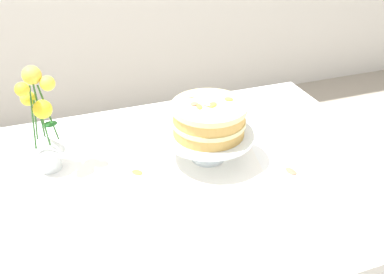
{
  "coord_description": "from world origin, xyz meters",
  "views": [
    {
      "loc": [
        -0.31,
        -0.98,
        1.51
      ],
      "look_at": [
        0.05,
        0.02,
        0.86
      ],
      "focal_mm": 38.53,
      "sensor_mm": 36.0,
      "label": 1
    }
  ],
  "objects_px": {
    "dining_table": "(182,201)",
    "flower_vase": "(43,128)",
    "layer_cake": "(209,119)",
    "cake_stand": "(208,137)"
  },
  "relations": [
    {
      "from": "dining_table",
      "to": "layer_cake",
      "type": "height_order",
      "value": "layer_cake"
    },
    {
      "from": "dining_table",
      "to": "flower_vase",
      "type": "relative_size",
      "value": 4.17
    },
    {
      "from": "dining_table",
      "to": "layer_cake",
      "type": "relative_size",
      "value": 5.94
    },
    {
      "from": "flower_vase",
      "to": "layer_cake",
      "type": "bearing_deg",
      "value": -13.81
    },
    {
      "from": "cake_stand",
      "to": "dining_table",
      "type": "bearing_deg",
      "value": -147.13
    },
    {
      "from": "cake_stand",
      "to": "layer_cake",
      "type": "distance_m",
      "value": 0.07
    },
    {
      "from": "cake_stand",
      "to": "layer_cake",
      "type": "height_order",
      "value": "layer_cake"
    },
    {
      "from": "cake_stand",
      "to": "flower_vase",
      "type": "distance_m",
      "value": 0.51
    },
    {
      "from": "cake_stand",
      "to": "flower_vase",
      "type": "bearing_deg",
      "value": 166.19
    },
    {
      "from": "layer_cake",
      "to": "flower_vase",
      "type": "xyz_separation_m",
      "value": [
        -0.49,
        0.12,
        -0.01
      ]
    }
  ]
}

